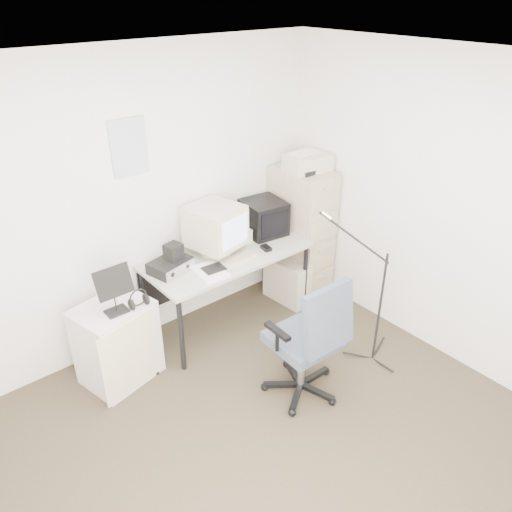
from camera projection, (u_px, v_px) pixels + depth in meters
floor at (282, 451)px, 3.47m from camera, size 3.60×3.60×0.01m
ceiling at (296, 73)px, 2.26m from camera, size 3.60×3.60×0.01m
wall_back at (138, 206)px, 4.07m from camera, size 3.60×0.02×2.50m
wall_right at (458, 218)px, 3.87m from camera, size 0.02×3.60×2.50m
wall_calendar at (129, 147)px, 3.81m from camera, size 0.30×0.02×0.44m
filing_cabinet at (301, 231)px, 5.03m from camera, size 0.40×0.60×1.30m
printer at (308, 162)px, 4.65m from camera, size 0.45×0.34×0.16m
desk at (228, 288)px, 4.62m from camera, size 1.50×0.70×0.73m
crt_monitor at (215, 230)px, 4.35m from camera, size 0.49×0.51×0.45m
crt_tv at (264, 217)px, 4.74m from camera, size 0.40×0.42×0.32m
desk_speaker at (247, 236)px, 4.60m from camera, size 0.07×0.07×0.13m
keyboard at (236, 260)px, 4.31m from camera, size 0.41×0.16×0.02m
mouse at (266, 248)px, 4.51m from camera, size 0.08×0.12×0.03m
radio_receiver at (170, 265)px, 4.17m from camera, size 0.38×0.31×0.10m
radio_speaker at (174, 251)px, 4.14m from camera, size 0.15×0.15×0.13m
papers at (210, 272)px, 4.15m from camera, size 0.25×0.32×0.02m
pc_tower at (287, 281)px, 5.01m from camera, size 0.24×0.49×0.44m
office_chair at (303, 337)px, 3.73m from camera, size 0.63×0.63×1.06m
side_cart at (117, 343)px, 3.96m from camera, size 0.64×0.55×0.69m
music_stand at (113, 290)px, 3.64m from camera, size 0.30×0.23×0.40m
headphones at (139, 301)px, 3.78m from camera, size 0.21×0.21×0.03m
mic_stand at (382, 292)px, 4.00m from camera, size 0.03×0.03×1.35m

